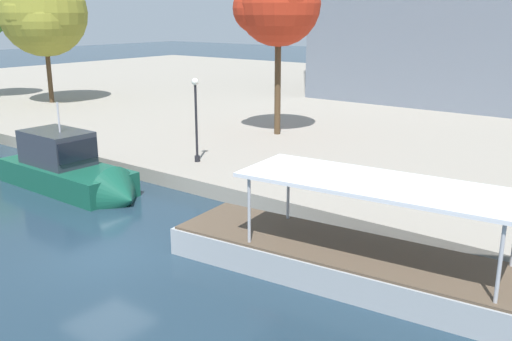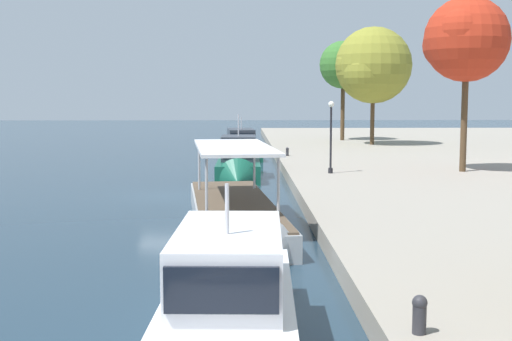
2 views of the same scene
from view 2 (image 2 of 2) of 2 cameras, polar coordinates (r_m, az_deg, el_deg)
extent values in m
plane|color=#1E3342|center=(35.06, -7.73, -2.18)|extent=(220.00, 220.00, 0.00)
cube|color=#14513D|center=(57.06, -1.22, 1.38)|extent=(9.88, 3.34, 1.31)
cone|color=#14513D|center=(51.85, -0.78, 0.89)|extent=(1.38, 2.56, 2.48)
cube|color=#2D333D|center=(57.69, -1.28, 2.80)|extent=(4.51, 2.41, 1.42)
cube|color=black|center=(55.99, -1.15, 2.76)|extent=(1.31, 2.04, 0.85)
cylinder|color=silver|center=(57.14, -1.24, 4.00)|extent=(0.08, 0.08, 1.04)
cube|color=#14513D|center=(42.34, -1.47, -0.22)|extent=(7.22, 2.71, 1.54)
cone|color=#14513D|center=(38.37, -1.56, -0.90)|extent=(1.23, 2.52, 2.50)
cube|color=#2D333D|center=(42.73, -1.47, 1.90)|extent=(3.26, 2.14, 1.52)
cube|color=black|center=(41.47, -1.49, 1.87)|extent=(0.88, 1.99, 0.91)
cylinder|color=silver|center=(42.28, -1.48, 3.81)|extent=(0.08, 0.08, 1.37)
cube|color=#9EA3A8|center=(26.98, -1.87, -4.19)|extent=(13.24, 4.31, 1.36)
cone|color=#9EA3A8|center=(20.17, -0.15, -7.78)|extent=(1.66, 2.89, 2.77)
cube|color=brown|center=(26.86, -1.87, -2.68)|extent=(12.97, 4.14, 0.08)
cylinder|color=#B2B2B7|center=(23.33, 1.88, -1.36)|extent=(0.10, 0.10, 2.08)
cylinder|color=#B2B2B7|center=(23.09, -4.17, -1.46)|extent=(0.10, 0.10, 2.08)
cylinder|color=#B2B2B7|center=(30.37, -0.14, 0.41)|extent=(0.10, 0.10, 2.08)
cylinder|color=#B2B2B7|center=(30.19, -4.78, 0.36)|extent=(0.10, 0.10, 2.08)
cube|color=silver|center=(26.61, -1.89, 1.96)|extent=(8.30, 3.59, 0.12)
cube|color=white|center=(13.67, -2.30, -7.67)|extent=(4.38, 2.22, 1.34)
cube|color=black|center=(12.04, -2.75, -9.28)|extent=(1.22, 1.98, 0.80)
cylinder|color=silver|center=(12.97, -2.44, -3.22)|extent=(0.08, 0.08, 0.97)
cylinder|color=#2D2D33|center=(50.48, 2.64, 1.49)|extent=(0.21, 0.21, 0.47)
sphere|color=#2D2D33|center=(50.45, 2.64, 1.83)|extent=(0.23, 0.23, 0.23)
cylinder|color=#2D2D33|center=(13.35, 13.51, -12.08)|extent=(0.26, 0.26, 0.53)
sphere|color=#2D2D33|center=(13.25, 13.55, -10.70)|extent=(0.29, 0.29, 0.29)
cylinder|color=black|center=(39.21, 6.28, 2.54)|extent=(0.12, 0.12, 3.81)
sphere|color=white|center=(39.14, 6.32, 5.55)|extent=(0.34, 0.34, 0.34)
cylinder|color=black|center=(39.37, 6.25, -0.01)|extent=(0.26, 0.26, 0.30)
cylinder|color=#4C3823|center=(62.95, 9.72, 4.24)|extent=(0.38, 0.38, 4.60)
sphere|color=olive|center=(62.98, 9.80, 8.68)|extent=(6.89, 6.89, 6.89)
sphere|color=olive|center=(62.38, 8.45, 8.74)|extent=(3.84, 3.84, 3.84)
sphere|color=olive|center=(61.69, 9.21, 8.15)|extent=(4.30, 4.30, 4.30)
cylinder|color=#4C3823|center=(68.93, 7.26, 4.92)|extent=(0.40, 0.40, 5.73)
sphere|color=#38702D|center=(68.98, 7.32, 8.77)|extent=(4.74, 4.74, 4.74)
sphere|color=#38702D|center=(68.55, 7.90, 9.52)|extent=(2.73, 2.73, 2.73)
sphere|color=#38702D|center=(70.11, 7.17, 9.41)|extent=(3.17, 3.17, 3.17)
cylinder|color=#4C3823|center=(41.67, 17.02, 3.92)|extent=(0.37, 0.37, 5.83)
sphere|color=#B22D19|center=(41.77, 17.23, 10.44)|extent=(4.90, 4.90, 4.90)
sphere|color=#B22D19|center=(42.32, 15.71, 10.07)|extent=(2.86, 2.86, 2.86)
sphere|color=#B22D19|center=(40.79, 16.89, 11.09)|extent=(2.90, 2.90, 2.90)
camera|label=1|loc=(24.83, -37.93, 11.14)|focal=39.46mm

